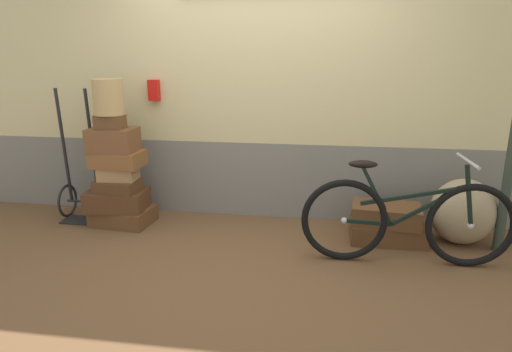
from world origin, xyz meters
TOP-DOWN VIEW (x-y plane):
  - ground at (0.00, 0.00)m, footprint 8.47×5.20m
  - station_building at (0.01, 0.85)m, footprint 6.47×0.74m
  - suitcase_0 at (-1.28, 0.36)m, footprint 0.59×0.45m
  - suitcase_1 at (-1.32, 0.33)m, footprint 0.57×0.40m
  - suitcase_2 at (-1.29, 0.30)m, footprint 0.41×0.29m
  - suitcase_3 at (-1.28, 0.32)m, footprint 0.35×0.24m
  - suitcase_4 at (-1.28, 0.34)m, footprint 0.47×0.34m
  - suitcase_5 at (-1.31, 0.34)m, footprint 0.42×0.31m
  - suitcase_6 at (-1.31, 0.30)m, footprint 0.26×0.17m
  - suitcase_7 at (1.21, 0.31)m, footprint 0.64×0.37m
  - suitcase_8 at (1.19, 0.30)m, footprint 0.62×0.42m
  - wicker_basket at (-1.32, 0.33)m, footprint 0.27×0.27m
  - luggage_trolley at (-1.74, 0.44)m, footprint 0.39×0.39m
  - burlap_sack at (1.84, 0.37)m, footprint 0.55×0.47m
  - bicycle at (1.28, -0.11)m, footprint 1.63×0.46m

SIDE VIEW (x-z plane):
  - ground at x=0.00m, z-range -0.06..0.00m
  - suitcase_0 at x=-1.28m, z-range 0.00..0.16m
  - suitcase_7 at x=1.21m, z-range 0.00..0.17m
  - suitcase_1 at x=-1.32m, z-range 0.16..0.34m
  - suitcase_8 at x=1.19m, z-range 0.17..0.33m
  - luggage_trolley at x=-1.74m, z-range -0.36..0.93m
  - burlap_sack at x=1.84m, z-range 0.00..0.58m
  - bicycle at x=1.28m, z-range -0.07..0.79m
  - suitcase_2 at x=-1.29m, z-range 0.34..0.45m
  - suitcase_3 at x=-1.28m, z-range 0.45..0.58m
  - suitcase_4 at x=-1.28m, z-range 0.58..0.72m
  - suitcase_5 at x=-1.31m, z-range 0.72..0.94m
  - suitcase_6 at x=-1.31m, z-range 0.94..1.07m
  - wicker_basket at x=-1.32m, z-range 1.07..1.39m
  - station_building at x=0.01m, z-range 0.01..2.49m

